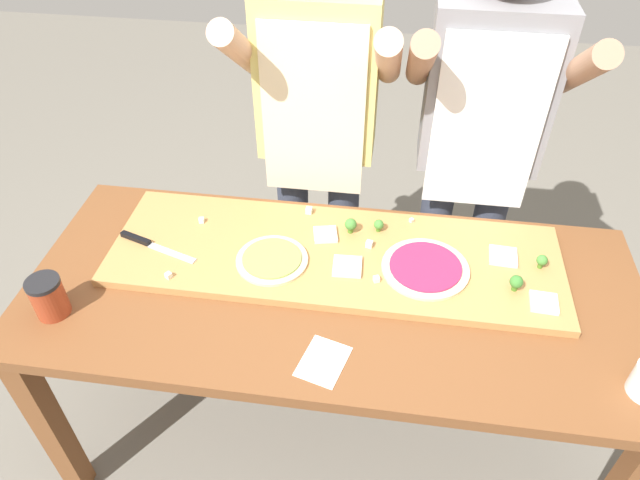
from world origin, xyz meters
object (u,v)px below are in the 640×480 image
object	(u,v)px
pizza_slice_near_right	(503,256)
broccoli_floret_front_left	(516,282)
pizza_slice_far_left	(544,303)
recipe_note	(323,361)
chefs_knife	(147,243)
cook_left	(317,125)
cheese_crumble_b	(201,220)
cheese_crumble_d	(411,220)
broccoli_floret_back_mid	(351,225)
pizza_whole_pesto_green	(272,259)
pizza_whole_beet_magenta	(425,268)
broccoli_floret_front_mid	(542,261)
cheese_crumble_f	(168,275)
cheese_crumble_c	(369,244)
prep_table	(333,310)
pizza_slice_near_left	(347,266)
cook_right	(479,137)
cheese_crumble_a	(376,279)
broccoli_floret_center_left	(379,225)
sauce_jar	(48,297)
cheese_crumble_e	(309,210)
pizza_slice_far_right	(325,235)

from	to	relation	value
pizza_slice_near_right	broccoli_floret_front_left	bearing A→B (deg)	-81.94
pizza_slice_far_left	recipe_note	distance (m)	0.65
chefs_knife	cook_left	xyz separation A→B (m)	(0.47, 0.50, 0.17)
cheese_crumble_b	cheese_crumble_d	bearing A→B (deg)	8.33
broccoli_floret_back_mid	cheese_crumble_d	distance (m)	0.21
pizza_whole_pesto_green	pizza_whole_beet_magenta	size ratio (longest dim) A/B	0.84
broccoli_floret_front_mid	recipe_note	distance (m)	0.73
broccoli_floret_back_mid	cheese_crumble_d	size ratio (longest dim) A/B	4.25
broccoli_floret_front_mid	cheese_crumble_f	bearing A→B (deg)	-169.66
cheese_crumble_f	cheese_crumble_c	bearing A→B (deg)	21.01
pizza_whole_pesto_green	cheese_crumble_c	distance (m)	0.31
prep_table	recipe_note	xyz separation A→B (m)	(0.01, -0.27, 0.10)
cheese_crumble_d	cheese_crumble_f	size ratio (longest dim) A/B	0.73
cheese_crumble_c	broccoli_floret_front_left	bearing A→B (deg)	-16.49
pizza_slice_near_left	cook_right	distance (m)	0.67
pizza_whole_beet_magenta	cheese_crumble_b	world-z (taller)	same
broccoli_floret_back_mid	recipe_note	size ratio (longest dim) A/B	0.36
broccoli_floret_back_mid	cook_left	bearing A→B (deg)	114.24
prep_table	pizza_slice_near_right	xyz separation A→B (m)	(0.50, 0.17, 0.13)
pizza_slice_far_left	cheese_crumble_a	size ratio (longest dim) A/B	4.55
broccoli_floret_center_left	chefs_knife	bearing A→B (deg)	-166.67
prep_table	pizza_whole_pesto_green	world-z (taller)	pizza_whole_pesto_green
broccoli_floret_back_mid	recipe_note	bearing A→B (deg)	-92.18
pizza_whole_beet_magenta	broccoli_floret_back_mid	distance (m)	0.28
prep_table	cook_right	world-z (taller)	cook_right
pizza_slice_far_left	pizza_slice_near_left	bearing A→B (deg)	173.15
broccoli_floret_back_mid	sauce_jar	bearing A→B (deg)	-151.35
cheese_crumble_f	cook_right	size ratio (longest dim) A/B	0.01
broccoli_floret_front_mid	cheese_crumble_e	size ratio (longest dim) A/B	2.27
broccoli_floret_front_left	cook_right	distance (m)	0.57
cheese_crumble_a	cheese_crumble_c	world-z (taller)	cheese_crumble_c
pizza_slice_near_right	cheese_crumble_a	xyz separation A→B (m)	(-0.38, -0.16, 0.00)
pizza_slice_near_right	broccoli_floret_front_left	world-z (taller)	broccoli_floret_front_left
recipe_note	cook_left	size ratio (longest dim) A/B	0.09
broccoli_floret_front_mid	cheese_crumble_d	bearing A→B (deg)	157.18
cheese_crumble_e	cheese_crumble_a	bearing A→B (deg)	-49.72
pizza_slice_near_right	pizza_slice_far_right	bearing A→B (deg)	177.56
pizza_slice_far_right	cheese_crumble_b	xyz separation A→B (m)	(-0.41, 0.01, 0.00)
cheese_crumble_e	broccoli_floret_center_left	bearing A→B (deg)	-14.30
broccoli_floret_center_left	broccoli_floret_front_mid	bearing A→B (deg)	-11.66
pizza_whole_pesto_green	cheese_crumble_a	xyz separation A→B (m)	(0.32, -0.04, 0.00)
prep_table	cheese_crumble_b	bearing A→B (deg)	155.78
pizza_slice_near_left	cook_left	bearing A→B (deg)	107.76
pizza_whole_beet_magenta	recipe_note	world-z (taller)	pizza_whole_beet_magenta
cook_left	pizza_whole_pesto_green	bearing A→B (deg)	-97.03
broccoli_floret_back_mid	cheese_crumble_f	distance (m)	0.58
pizza_slice_far_left	cheese_crumble_a	bearing A→B (deg)	177.14
pizza_slice_near_right	recipe_note	xyz separation A→B (m)	(-0.50, -0.45, -0.03)
cheese_crumble_d	recipe_note	size ratio (longest dim) A/B	0.09
pizza_slice_far_left	cheese_crumble_f	world-z (taller)	cheese_crumble_f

